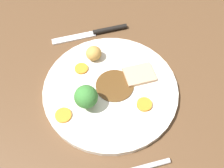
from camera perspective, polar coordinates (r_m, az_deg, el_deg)
name	(u,v)px	position (r cm, az deg, el deg)	size (l,w,h in cm)	color
dining_table	(107,86)	(53.73, -1.08, -0.40)	(120.00, 84.00, 3.60)	brown
dinner_plate	(112,89)	(50.36, 0.00, -1.07)	(27.42, 27.42, 1.40)	silver
gravy_pool	(115,85)	(49.76, 0.62, -0.34)	(7.75, 7.75, 0.30)	#563819
meat_slice_main	(139,75)	(51.31, 6.39, 2.20)	(6.13, 4.72, 0.80)	tan
roast_potato_left	(94,53)	(53.21, -4.28, 7.15)	(3.42, 3.26, 3.10)	#BC8C42
carrot_coin_front	(81,69)	(52.54, -7.15, 3.59)	(2.81, 2.81, 0.46)	orange
carrot_coin_back	(63,115)	(47.26, -11.26, -7.14)	(3.12, 3.12, 0.43)	orange
carrot_coin_side	(144,104)	(47.74, 7.53, -4.73)	(2.98, 2.98, 0.60)	orange
broccoli_floret	(86,97)	(45.20, -6.06, -3.02)	(4.42, 4.42, 5.36)	#8CB766
knife	(97,32)	(61.01, -3.56, 11.89)	(1.73, 18.50, 1.20)	black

